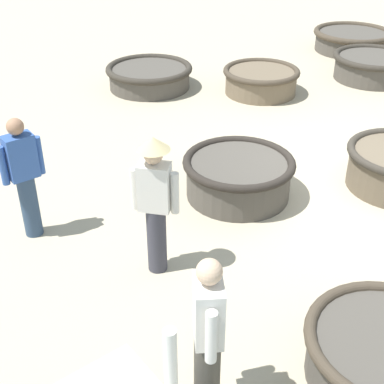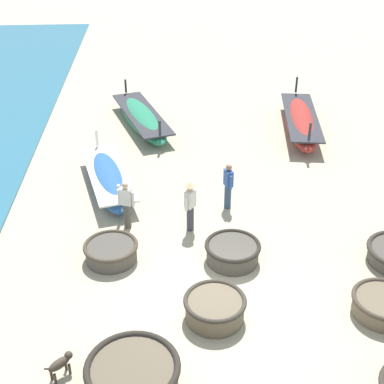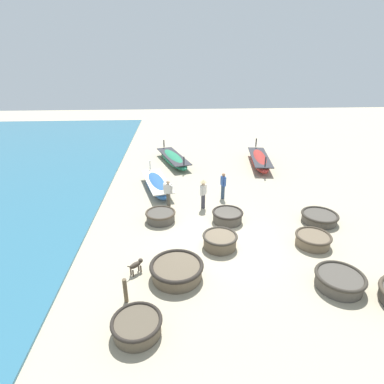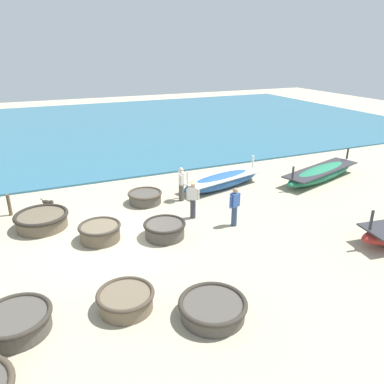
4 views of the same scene
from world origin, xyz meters
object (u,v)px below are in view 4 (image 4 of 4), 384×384
coracle_far_right (145,197)px  fisherman_by_coracle (235,206)px  coracle_nearest (213,308)px  long_boat_ochre_hull (222,180)px  coracle_beside_post (126,299)px  coracle_far_left (42,220)px  dog (48,203)px  fisherman_with_hat (181,183)px  coracle_tilted (100,232)px  long_boat_green_hull (321,173)px  fisherman_standing_left (193,196)px  coracle_front_right (16,321)px  mooring_post_inland (9,205)px  coracle_center (165,229)px

coracle_far_right → fisherman_by_coracle: size_ratio=0.97×
coracle_far_right → coracle_nearest: (7.96, -0.63, -0.02)m
coracle_nearest → long_boat_ochre_hull: bearing=150.6°
coracle_beside_post → fisherman_by_coracle: bearing=121.8°
coracle_far_right → coracle_nearest: size_ratio=0.85×
coracle_far_left → dog: bearing=167.6°
fisherman_with_hat → fisherman_by_coracle: size_ratio=1.00×
coracle_tilted → fisherman_with_hat: fisherman_with_hat is taller
coracle_far_left → fisherman_by_coracle: (2.83, 6.87, 0.51)m
coracle_beside_post → long_boat_ochre_hull: (-7.10, 6.67, 0.08)m
coracle_nearest → fisherman_with_hat: size_ratio=1.15×
long_boat_ochre_hull → dog: size_ratio=8.79×
long_boat_green_hull → fisherman_standing_left: fisherman_standing_left is taller
dog → coracle_far_right: bearing=78.9°
long_boat_green_hull → dog: long_boat_green_hull is taller
fisherman_with_hat → dog: size_ratio=2.88×
coracle_front_right → coracle_tilted: (-3.88, 2.77, 0.03)m
coracle_tilted → dog: coracle_tilted is taller
coracle_front_right → fisherman_standing_left: 7.86m
long_boat_ochre_hull → long_boat_green_hull: 5.39m
long_boat_ochre_hull → fisherman_with_hat: 2.63m
long_boat_green_hull → mooring_post_inland: long_boat_green_hull is taller
coracle_beside_post → coracle_center: size_ratio=1.00×
coracle_far_right → long_boat_ochre_hull: bearing=95.0°
coracle_front_right → coracle_far_left: coracle_far_left is taller
fisherman_standing_left → coracle_beside_post: bearing=-41.4°
coracle_front_right → long_boat_green_hull: size_ratio=0.31×
long_boat_ochre_hull → fisherman_standing_left: 3.85m
coracle_far_left → dog: (-1.52, 0.33, 0.04)m
coracle_tilted → dog: 3.75m
coracle_nearest → dog: dog is taller
coracle_front_right → coracle_far_left: size_ratio=0.86×
coracle_far_right → coracle_nearest: coracle_far_right is taller
fisherman_with_hat → dog: (-1.18, -5.61, -0.46)m
fisherman_with_hat → mooring_post_inland: size_ratio=1.69×
coracle_beside_post → coracle_center: coracle_center is taller
coracle_center → coracle_far_left: bearing=-122.8°
coracle_tilted → fisherman_by_coracle: 5.12m
coracle_front_right → coracle_beside_post: 2.68m
long_boat_green_hull → coracle_center: bearing=-74.6°
long_boat_ochre_hull → dog: long_boat_ochre_hull is taller
coracle_far_right → coracle_nearest: 7.98m
mooring_post_inland → coracle_beside_post: bearing=20.5°
coracle_center → long_boat_ochre_hull: bearing=130.5°
fisherman_by_coracle → fisherman_with_hat: bearing=-163.8°
dog → fisherman_with_hat: bearing=78.1°
coracle_nearest → fisherman_standing_left: fisherman_standing_left is taller
coracle_beside_post → coracle_nearest: bearing=58.3°
coracle_front_right → fisherman_standing_left: bearing=122.7°
coracle_nearest → coracle_beside_post: (-1.22, -1.98, 0.02)m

